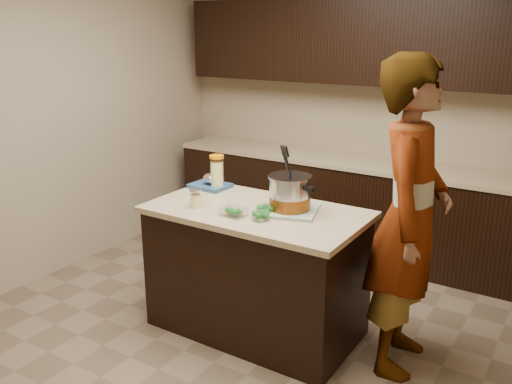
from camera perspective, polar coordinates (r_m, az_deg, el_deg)
ground_plane at (r=4.01m, az=0.00°, el=-14.10°), size 4.00×4.00×0.00m
room_shell at (r=3.45m, az=0.00°, el=11.10°), size 4.04×4.04×2.72m
back_cabinets at (r=5.11m, az=10.57°, el=3.93°), size 3.60×0.63×2.33m
island at (r=3.79m, az=0.00°, el=-8.23°), size 1.46×0.81×0.90m
dish_towel at (r=3.59m, az=3.55°, el=-1.90°), size 0.45×0.45×0.02m
stock_pot at (r=3.55m, az=3.58°, el=-0.30°), size 0.40×0.35×0.41m
lemonade_pitcher at (r=4.05m, az=-4.13°, el=1.93°), size 0.12×0.12×0.26m
mason_jar at (r=3.68m, az=-6.38°, el=-0.67°), size 0.10×0.10×0.14m
broccoli_tub_left at (r=3.53m, az=1.02°, el=-1.90°), size 0.16×0.16×0.06m
broccoli_tub_right at (r=3.42m, az=0.48°, el=-2.57°), size 0.12×0.12×0.06m
broccoli_tub_rect at (r=3.49m, az=-2.37°, el=-2.11°), size 0.18×0.14×0.06m
blue_tray at (r=4.12m, az=-4.76°, el=0.96°), size 0.29×0.24×0.11m
person at (r=3.37m, az=15.82°, el=-2.72°), size 0.55×0.76×1.94m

